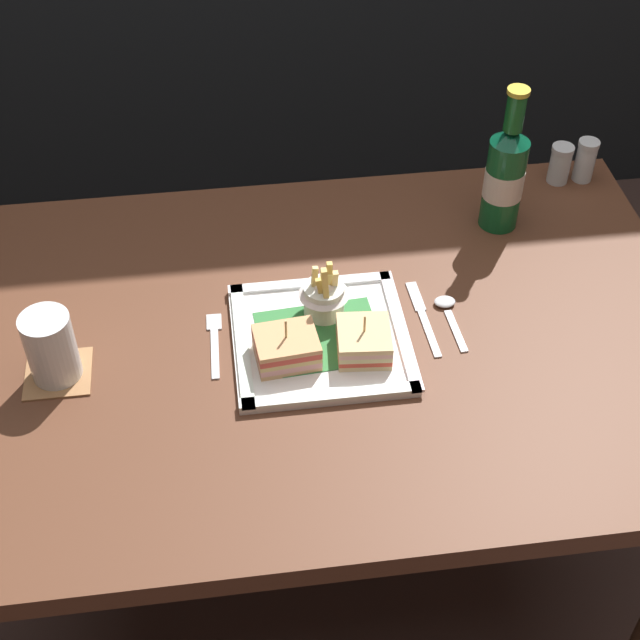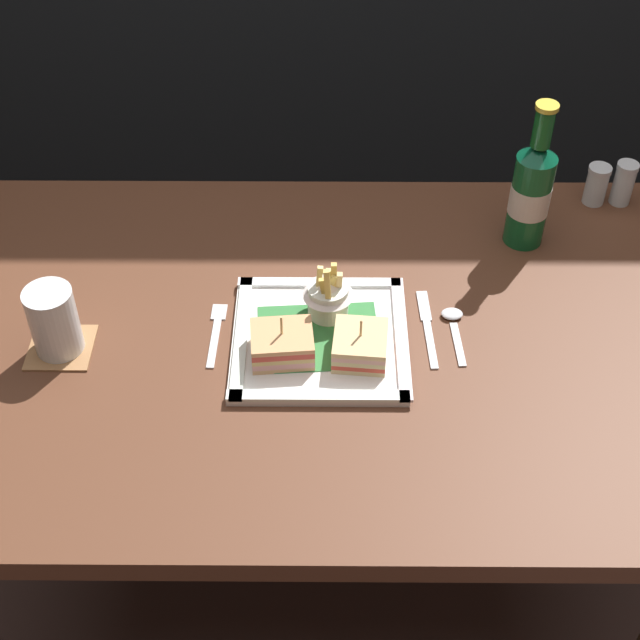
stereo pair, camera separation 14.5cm
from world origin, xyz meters
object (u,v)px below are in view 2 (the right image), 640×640
object	(u,v)px
spoon	(454,322)
beer_bottle	(531,191)
fries_cup	(328,295)
knife	(427,325)
fork	(216,331)
sandwich_half_left	(282,344)
water_glass	(55,324)
salt_shaker	(596,187)
sandwich_half_right	(360,345)
pepper_shaker	(623,185)
square_plate	(321,339)
dining_table	(319,385)

from	to	relation	value
spoon	beer_bottle	bearing A→B (deg)	56.63
fries_cup	knife	size ratio (longest dim) A/B	0.63
fork	spoon	size ratio (longest dim) A/B	1.13
sandwich_half_left	water_glass	size ratio (longest dim) A/B	0.89
water_glass	salt_shaker	size ratio (longest dim) A/B	1.48
sandwich_half_left	water_glass	world-z (taller)	water_glass
knife	sandwich_half_right	bearing A→B (deg)	-145.33
fries_cup	fork	xyz separation A→B (m)	(-0.18, -0.03, -0.05)
knife	sandwich_half_left	bearing A→B (deg)	-161.60
sandwich_half_right	water_glass	bearing A→B (deg)	177.39
sandwich_half_right	salt_shaker	distance (m)	0.60
beer_bottle	pepper_shaker	distance (m)	0.24
spoon	pepper_shaker	bearing A→B (deg)	44.09
water_glass	fork	distance (m)	0.25
beer_bottle	sandwich_half_right	bearing A→B (deg)	-134.80
beer_bottle	salt_shaker	bearing A→B (deg)	37.16
square_plate	spoon	size ratio (longest dim) A/B	2.13
square_plate	fries_cup	xyz separation A→B (m)	(0.01, 0.05, 0.04)
pepper_shaker	water_glass	bearing A→B (deg)	-157.94
dining_table	square_plate	xyz separation A→B (m)	(0.00, -0.02, 0.12)
square_plate	salt_shaker	xyz separation A→B (m)	(0.50, 0.37, 0.03)
water_glass	spoon	size ratio (longest dim) A/B	0.90
knife	spoon	world-z (taller)	spoon
salt_shaker	pepper_shaker	xyz separation A→B (m)	(0.05, -0.00, 0.00)
sandwich_half_left	salt_shaker	xyz separation A→B (m)	(0.56, 0.41, 0.00)
fries_cup	sandwich_half_left	bearing A→B (deg)	-127.08
dining_table	sandwich_half_left	xyz separation A→B (m)	(-0.06, -0.05, 0.15)
beer_bottle	knife	world-z (taller)	beer_bottle
fork	salt_shaker	distance (m)	0.76
sandwich_half_right	spoon	world-z (taller)	sandwich_half_right
pepper_shaker	fries_cup	bearing A→B (deg)	-149.64
dining_table	beer_bottle	world-z (taller)	beer_bottle
fries_cup	beer_bottle	size ratio (longest dim) A/B	0.41
dining_table	salt_shaker	world-z (taller)	salt_shaker
fork	beer_bottle	bearing A→B (deg)	24.39
beer_bottle	spoon	size ratio (longest dim) A/B	2.14
salt_shaker	pepper_shaker	bearing A→B (deg)	-0.00
fries_cup	beer_bottle	xyz separation A→B (m)	(0.34, 0.20, 0.05)
beer_bottle	spoon	distance (m)	0.28
water_glass	knife	size ratio (longest dim) A/B	0.64
sandwich_half_right	water_glass	xyz separation A→B (m)	(-0.47, 0.02, 0.02)
fries_cup	beer_bottle	bearing A→B (deg)	30.74
water_glass	knife	xyz separation A→B (m)	(0.58, 0.06, -0.05)
beer_bottle	water_glass	bearing A→B (deg)	-160.07
beer_bottle	sandwich_half_left	bearing A→B (deg)	-144.32
square_plate	sandwich_half_right	bearing A→B (deg)	-33.08
dining_table	beer_bottle	xyz separation A→B (m)	(0.36, 0.24, 0.22)
water_glass	spoon	xyz separation A→B (m)	(0.62, 0.06, -0.05)
fries_cup	fork	size ratio (longest dim) A/B	0.78
sandwich_half_left	water_glass	distance (m)	0.35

